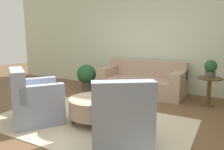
{
  "coord_description": "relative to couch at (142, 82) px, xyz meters",
  "views": [
    {
      "loc": [
        2.06,
        -2.9,
        1.46
      ],
      "look_at": [
        0.15,
        0.55,
        0.75
      ],
      "focal_mm": 35.0,
      "sensor_mm": 36.0,
      "label": 1
    }
  ],
  "objects": [
    {
      "name": "wall_back",
      "position": [
        -0.1,
        0.56,
        1.1
      ],
      "size": [
        9.44,
        0.12,
        2.8
      ],
      "color": "beige",
      "rests_on": "ground_plane"
    },
    {
      "name": "ottoman_table",
      "position": [
        -0.02,
        -2.16,
        -0.03
      ],
      "size": [
        0.87,
        0.87,
        0.41
      ],
      "color": "tan",
      "rests_on": "rug"
    },
    {
      "name": "armchair_left",
      "position": [
        -0.92,
        -2.65,
        0.06
      ],
      "size": [
        1.08,
        1.08,
        0.92
      ],
      "color": "#8E99B2",
      "rests_on": "rug"
    },
    {
      "name": "couch",
      "position": [
        0.0,
        0.0,
        0.0
      ],
      "size": [
        2.07,
        0.9,
        0.83
      ],
      "color": "tan",
      "rests_on": "ground_plane"
    },
    {
      "name": "ground_plane",
      "position": [
        -0.1,
        -2.22,
        -0.3
      ],
      "size": [
        16.0,
        16.0,
        0.0
      ],
      "primitive_type": "plane",
      "color": "brown"
    },
    {
      "name": "rug",
      "position": [
        -0.1,
        -2.22,
        -0.3
      ],
      "size": [
        3.37,
        2.02,
        0.01
      ],
      "color": "beige",
      "rests_on": "ground_plane"
    },
    {
      "name": "armchair_right",
      "position": [
        0.72,
        -2.65,
        0.06
      ],
      "size": [
        1.08,
        1.08,
        0.92
      ],
      "color": "#8E99B2",
      "rests_on": "rug"
    },
    {
      "name": "potted_plant_on_side_table",
      "position": [
        1.59,
        -0.24,
        0.5
      ],
      "size": [
        0.25,
        0.25,
        0.37
      ],
      "color": "#4C4742",
      "rests_on": "side_table"
    },
    {
      "name": "potted_plant_floor",
      "position": [
        -1.46,
        -0.37,
        0.1
      ],
      "size": [
        0.52,
        0.52,
        0.7
      ],
      "color": "#4C4742",
      "rests_on": "ground_plane"
    },
    {
      "name": "side_table",
      "position": [
        1.59,
        -0.24,
        0.11
      ],
      "size": [
        0.51,
        0.51,
        0.61
      ],
      "color": "brown",
      "rests_on": "ground_plane"
    }
  ]
}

